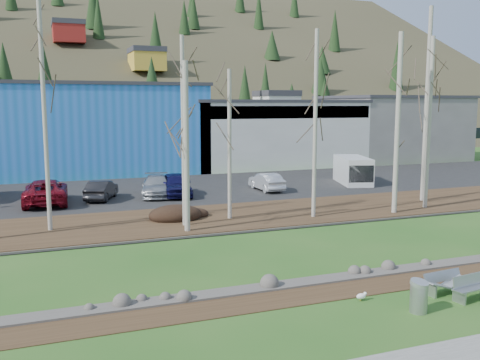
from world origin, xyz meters
name	(u,v)px	position (x,y,z in m)	size (l,w,h in m)	color
ground	(408,306)	(0.00, 0.00, 0.00)	(200.00, 200.00, 0.00)	#245518
dirt_strip	(370,285)	(0.00, 2.10, 0.01)	(80.00, 1.80, 0.03)	#382616
near_bank_rocks	(354,277)	(0.00, 3.10, 0.00)	(80.00, 0.80, 0.50)	#47423D
river	(303,249)	(0.00, 7.20, 0.00)	(80.00, 8.00, 0.90)	black
far_bank_rocks	(266,229)	(0.00, 11.30, 0.00)	(80.00, 0.80, 0.46)	#47423D
far_bank	(244,216)	(0.00, 14.50, 0.07)	(80.00, 7.00, 0.15)	#382616
parking_lot	(193,189)	(0.00, 25.00, 0.07)	(80.00, 14.00, 0.14)	black
building_blue	(91,128)	(-6.00, 39.00, 4.16)	(20.40, 12.24, 8.30)	blue
building_white	(265,132)	(12.00, 38.98, 3.41)	(18.36, 12.24, 6.80)	#BBBCB7
building_grey	(391,127)	(28.00, 39.00, 3.66)	(14.28, 12.24, 7.30)	slate
hillside	(98,39)	(0.00, 84.00, 17.50)	(160.00, 72.00, 35.00)	#36331F
bench_intact	(473,287)	(2.40, -0.23, 0.41)	(1.68, 0.70, 0.81)	#A0A3A5
bench_damaged	(445,282)	(1.95, 0.57, 0.37)	(1.67, 0.68, 0.73)	#A0A3A5
litter_bin	(419,298)	(-0.03, -0.53, 0.47)	(0.54, 0.54, 0.94)	#A0A3A5
seagull	(361,296)	(-1.13, 0.94, 0.16)	(0.41, 0.19, 0.29)	gold
dirt_mound	(175,214)	(-3.94, 14.73, 0.44)	(2.94, 2.08, 0.58)	black
birch_1	(44,112)	(-10.43, 14.47, 6.02)	(0.21, 0.21, 11.75)	#BAB6A6
birch_2	(183,132)	(-3.85, 13.10, 4.97)	(0.20, 0.20, 9.64)	#BAB6A6
birch_3	(186,147)	(-4.04, 11.86, 4.30)	(0.28, 0.28, 8.31)	#BAB6A6
birch_4	(230,145)	(-1.07, 13.89, 4.20)	(0.21, 0.21, 8.10)	#BAB6A6
birch_5	(315,125)	(3.46, 12.61, 5.27)	(0.22, 0.22, 10.24)	#BAB6A6
birch_6	(398,124)	(8.42, 11.98, 5.27)	(0.28, 0.28, 10.24)	#BAB6A6
birch_7	(429,123)	(11.15, 12.60, 5.25)	(0.25, 0.25, 10.19)	#BAB6A6
birch_8	(427,105)	(12.57, 14.58, 6.30)	(0.27, 0.27, 12.31)	#BAB6A6
car_1	(101,190)	(-7.01, 22.40, 0.78)	(1.35, 3.87, 1.28)	black
car_2	(46,192)	(-10.47, 22.09, 0.92)	(2.59, 5.61, 1.56)	maroon
car_3	(156,186)	(-3.32, 22.52, 0.83)	(1.94, 4.77, 1.38)	#919598
car_4	(176,184)	(-2.05, 22.05, 0.92)	(1.85, 4.59, 1.56)	#121143
car_5	(266,182)	(4.68, 21.96, 0.78)	(1.36, 3.89, 1.28)	silver
van_white	(353,170)	(12.44, 22.56, 1.19)	(3.32, 5.17, 2.10)	white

